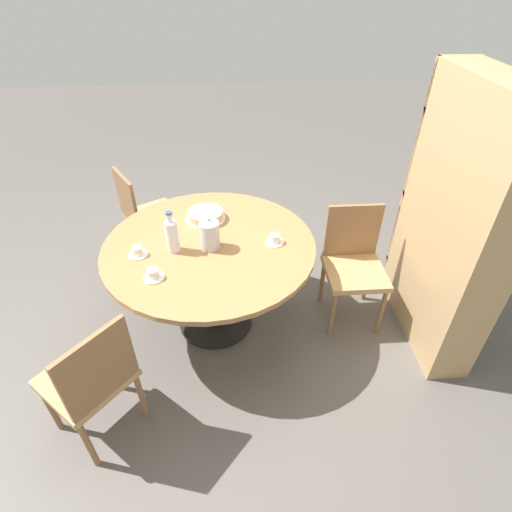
{
  "coord_description": "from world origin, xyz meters",
  "views": [
    {
      "loc": [
        2.16,
        0.17,
        2.29
      ],
      "look_at": [
        0.0,
        0.31,
        0.63
      ],
      "focal_mm": 28.0,
      "sensor_mm": 36.0,
      "label": 1
    }
  ],
  "objects": [
    {
      "name": "cup_a",
      "position": [
        0.33,
        -0.32,
        0.77
      ],
      "size": [
        0.12,
        0.12,
        0.06
      ],
      "color": "white",
      "rests_on": "dining_table"
    },
    {
      "name": "chair_b",
      "position": [
        -0.06,
        1.03,
        0.48
      ],
      "size": [
        0.42,
        0.42,
        0.88
      ],
      "rotation": [
        0.0,
        0.0,
        7.86
      ],
      "color": "olive",
      "rests_on": "ground_plane"
    },
    {
      "name": "coffee_pot",
      "position": [
        0.04,
        0.01,
        0.85
      ],
      "size": [
        0.13,
        0.13,
        0.23
      ],
      "color": "silver",
      "rests_on": "dining_table"
    },
    {
      "name": "cup_b",
      "position": [
        0.02,
        0.44,
        0.77
      ],
      "size": [
        0.12,
        0.12,
        0.06
      ],
      "color": "white",
      "rests_on": "dining_table"
    },
    {
      "name": "ground_plane",
      "position": [
        0.0,
        0.0,
        0.0
      ],
      "size": [
        14.0,
        14.0,
        0.0
      ],
      "primitive_type": "plane",
      "color": "#56514C"
    },
    {
      "name": "water_bottle",
      "position": [
        0.06,
        -0.22,
        0.86
      ],
      "size": [
        0.08,
        0.08,
        0.29
      ],
      "color": "silver",
      "rests_on": "dining_table"
    },
    {
      "name": "bookshelf",
      "position": [
        0.13,
        1.54,
        0.89
      ],
      "size": [
        1.0,
        0.28,
        1.8
      ],
      "rotation": [
        0.0,
        0.0,
        3.14
      ],
      "color": "tan",
      "rests_on": "ground_plane"
    },
    {
      "name": "dining_table",
      "position": [
        0.0,
        0.0,
        0.61
      ],
      "size": [
        1.41,
        1.41,
        0.75
      ],
      "color": "black",
      "rests_on": "ground_plane"
    },
    {
      "name": "chair_c",
      "position": [
        -0.85,
        -0.59,
        0.48
      ],
      "size": [
        0.58,
        0.58,
        0.88
      ],
      "rotation": [
        0.0,
        0.0,
        9.97
      ],
      "color": "olive",
      "rests_on": "ground_plane"
    },
    {
      "name": "chair_a",
      "position": [
        0.82,
        -0.62,
        0.48
      ],
      "size": [
        0.59,
        0.59,
        0.88
      ],
      "rotation": [
        0.0,
        0.0,
        5.58
      ],
      "color": "olive",
      "rests_on": "ground_plane"
    },
    {
      "name": "cake_main",
      "position": [
        -0.3,
        -0.03,
        0.78
      ],
      "size": [
        0.28,
        0.28,
        0.07
      ],
      "color": "white",
      "rests_on": "dining_table"
    },
    {
      "name": "cup_c",
      "position": [
        0.1,
        -0.45,
        0.77
      ],
      "size": [
        0.12,
        0.12,
        0.06
      ],
      "color": "white",
      "rests_on": "dining_table"
    }
  ]
}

